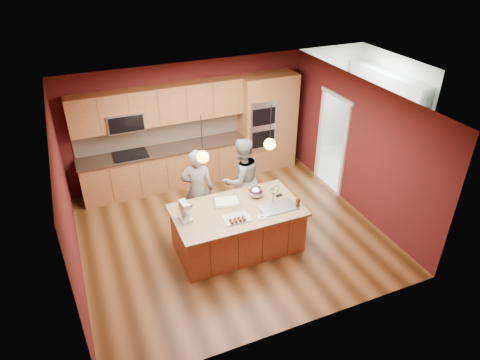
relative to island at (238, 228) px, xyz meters
name	(u,v)px	position (x,y,z in m)	size (l,w,h in m)	color
floor	(230,232)	(0.00, 0.45, -0.43)	(5.50, 5.50, 0.00)	#422711
ceiling	(228,100)	(0.00, 0.45, 2.27)	(5.50, 5.50, 0.00)	white
wall_back	(188,122)	(0.00, 2.95, 0.92)	(5.50, 5.50, 0.00)	#4E1617
wall_front	(298,258)	(0.00, -2.05, 0.92)	(5.50, 5.50, 0.00)	#4E1617
wall_left	(66,206)	(-2.75, 0.45, 0.92)	(5.00, 5.00, 0.00)	#4E1617
wall_right	(356,146)	(2.75, 0.45, 0.92)	(5.00, 5.00, 0.00)	#4E1617
cabinet_run	(163,146)	(-0.67, 2.70, 0.55)	(3.74, 0.64, 2.30)	brown
oven_column	(267,122)	(1.85, 2.65, 0.72)	(1.30, 0.62, 2.30)	brown
doorway_trim	(332,144)	(2.73, 1.25, 0.62)	(0.08, 1.11, 2.20)	silver
laundry_room	(386,89)	(4.35, 1.65, 1.52)	(2.60, 2.70, 2.70)	silver
pendant_left	(203,157)	(-0.61, 0.00, 1.57)	(0.20, 0.20, 0.80)	black
pendant_right	(270,144)	(0.57, 0.00, 1.57)	(0.20, 0.20, 0.80)	black
island	(238,228)	(0.00, 0.00, 0.00)	(2.28, 1.28, 1.22)	brown
person_left	(198,190)	(-0.46, 0.89, 0.41)	(0.61, 0.40, 1.68)	black
person_right	(242,179)	(0.44, 0.89, 0.43)	(0.84, 0.65, 1.72)	slate
stand_mixer	(185,213)	(-0.95, 0.05, 0.56)	(0.21, 0.28, 0.36)	silver
sheet_cake	(227,202)	(-0.11, 0.27, 0.43)	(0.53, 0.44, 0.05)	silver
cooling_rack	(237,218)	(-0.14, -0.25, 0.42)	(0.46, 0.33, 0.02)	#B7BABE
mixing_bowl	(256,192)	(0.46, 0.25, 0.51)	(0.26, 0.26, 0.22)	#BABDC1
plate	(262,217)	(0.28, -0.39, 0.42)	(0.17, 0.17, 0.01)	silver
tumbler	(298,203)	(1.01, -0.33, 0.48)	(0.08, 0.08, 0.15)	#3A1B0E
phone	(279,195)	(0.87, 0.12, 0.41)	(0.13, 0.07, 0.01)	black
cupcakes_left	(185,205)	(-0.84, 0.44, 0.45)	(0.25, 0.17, 0.07)	#BE8B41
cupcakes_rack	(238,219)	(-0.15, -0.34, 0.46)	(0.29, 0.15, 0.07)	#BE8B41
cupcakes_right	(255,189)	(0.53, 0.45, 0.45)	(0.25, 0.17, 0.08)	#BE8B41
washer	(384,153)	(4.22, 1.21, 0.10)	(0.66, 0.68, 1.07)	silver
dryer	(364,142)	(4.22, 1.97, 0.07)	(0.62, 0.64, 1.00)	silver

